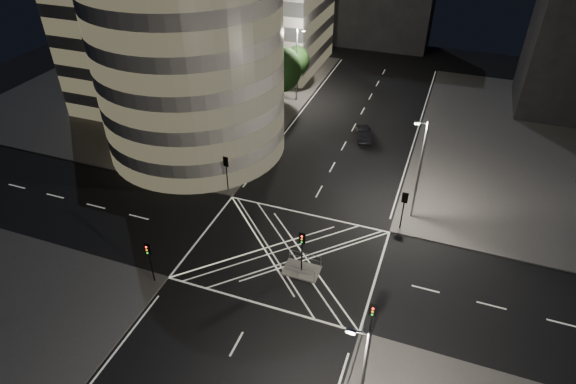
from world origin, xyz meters
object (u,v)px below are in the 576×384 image
at_px(traffic_signal_nl, 149,256).
at_px(traffic_signal_island, 302,245).
at_px(street_lamp_left_far, 297,63).
at_px(sedan, 363,133).
at_px(traffic_signal_nr, 372,317).
at_px(traffic_signal_fr, 404,204).
at_px(traffic_signal_fl, 226,168).
at_px(street_lamp_left_near, 241,120).
at_px(central_island, 301,270).
at_px(street_lamp_right_far, 419,168).

bearing_deg(traffic_signal_nl, traffic_signal_island, 26.14).
xyz_separation_m(street_lamp_left_far, sedan, (11.16, -7.45, -4.82)).
relative_size(traffic_signal_nr, street_lamp_left_far, 0.40).
height_order(traffic_signal_island, sedan, traffic_signal_island).
height_order(traffic_signal_fr, traffic_signal_island, same).
bearing_deg(traffic_signal_fl, street_lamp_left_far, 91.57).
distance_m(traffic_signal_nl, sedan, 31.25).
bearing_deg(traffic_signal_island, street_lamp_left_near, 130.27).
bearing_deg(traffic_signal_nl, central_island, 26.14).
bearing_deg(central_island, street_lamp_left_far, 109.95).
relative_size(central_island, street_lamp_left_near, 0.30).
xyz_separation_m(traffic_signal_fr, sedan, (-7.08, 15.75, -2.19)).
bearing_deg(street_lamp_left_far, sedan, -33.74).
height_order(traffic_signal_island, street_lamp_left_near, street_lamp_left_near).
height_order(street_lamp_left_far, street_lamp_right_far, same).
xyz_separation_m(street_lamp_left_near, street_lamp_right_far, (18.87, -3.00, 0.00)).
height_order(traffic_signal_nl, street_lamp_left_far, street_lamp_left_far).
relative_size(street_lamp_left_near, sedan, 2.27).
height_order(central_island, street_lamp_right_far, street_lamp_right_far).
relative_size(central_island, traffic_signal_nl, 0.75).
height_order(street_lamp_right_far, sedan, street_lamp_right_far).
bearing_deg(traffic_signal_fl, traffic_signal_fr, 0.00).
xyz_separation_m(traffic_signal_fr, traffic_signal_nr, (0.00, -13.60, 0.00)).
relative_size(traffic_signal_nl, traffic_signal_nr, 1.00).
bearing_deg(sedan, traffic_signal_fr, 95.93).
bearing_deg(street_lamp_right_far, street_lamp_left_near, 170.97).
xyz_separation_m(street_lamp_left_far, street_lamp_right_far, (18.87, -21.00, 0.00)).
bearing_deg(traffic_signal_fl, traffic_signal_nr, -37.69).
bearing_deg(traffic_signal_nr, traffic_signal_fr, 90.00).
distance_m(traffic_signal_nl, traffic_signal_island, 12.03).
height_order(traffic_signal_nl, street_lamp_right_far, street_lamp_right_far).
xyz_separation_m(traffic_signal_nl, street_lamp_right_far, (18.24, 15.80, 2.63)).
bearing_deg(street_lamp_left_near, traffic_signal_fl, -83.03).
relative_size(street_lamp_left_near, street_lamp_right_far, 1.00).
bearing_deg(traffic_signal_island, street_lamp_right_far, 54.70).
distance_m(traffic_signal_fr, street_lamp_left_near, 19.14).
xyz_separation_m(traffic_signal_fl, traffic_signal_nl, (0.00, -13.60, 0.00)).
bearing_deg(traffic_signal_nr, central_island, 142.07).
bearing_deg(sedan, central_island, 72.39).
bearing_deg(traffic_signal_island, traffic_signal_fl, 142.46).
height_order(traffic_signal_fr, sedan, traffic_signal_fr).
xyz_separation_m(traffic_signal_island, sedan, (-0.28, 24.05, -2.19)).
distance_m(traffic_signal_fr, street_lamp_left_far, 29.63).
xyz_separation_m(traffic_signal_nl, traffic_signal_nr, (17.60, 0.00, 0.00)).
height_order(traffic_signal_fl, street_lamp_right_far, street_lamp_right_far).
xyz_separation_m(traffic_signal_fr, traffic_signal_island, (-6.80, -8.30, 0.00)).
height_order(traffic_signal_fr, street_lamp_right_far, street_lamp_right_far).
distance_m(traffic_signal_island, sedan, 24.15).
distance_m(street_lamp_left_near, street_lamp_left_far, 18.00).
distance_m(traffic_signal_nr, street_lamp_right_far, 16.03).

